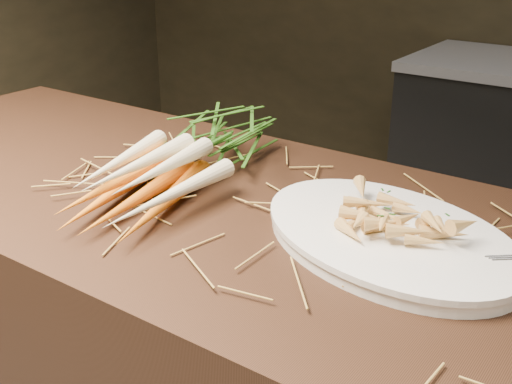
# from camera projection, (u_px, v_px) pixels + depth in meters

# --- Properties ---
(straw_bedding) EXTENTS (1.40, 0.60, 0.02)m
(straw_bedding) POSITION_uv_depth(u_px,v_px,m) (337.00, 229.00, 1.02)
(straw_bedding) COLOR olive
(straw_bedding) RESTS_ON main_counter
(root_veg_bunch) EXTENTS (0.29, 0.60, 0.11)m
(root_veg_bunch) POSITION_uv_depth(u_px,v_px,m) (188.00, 151.00, 1.23)
(root_veg_bunch) COLOR orange
(root_veg_bunch) RESTS_ON main_counter
(serving_platter) EXTENTS (0.51, 0.43, 0.02)m
(serving_platter) POSITION_uv_depth(u_px,v_px,m) (387.00, 238.00, 0.98)
(serving_platter) COLOR white
(serving_platter) RESTS_ON main_counter
(roasted_veg_heap) EXTENTS (0.26, 0.22, 0.05)m
(roasted_veg_heap) POSITION_uv_depth(u_px,v_px,m) (389.00, 217.00, 0.97)
(roasted_veg_heap) COLOR #B17A3F
(roasted_veg_heap) RESTS_ON serving_platter
(serving_fork) EXTENTS (0.14, 0.12, 0.00)m
(serving_fork) POSITION_uv_depth(u_px,v_px,m) (464.00, 278.00, 0.85)
(serving_fork) COLOR silver
(serving_fork) RESTS_ON serving_platter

